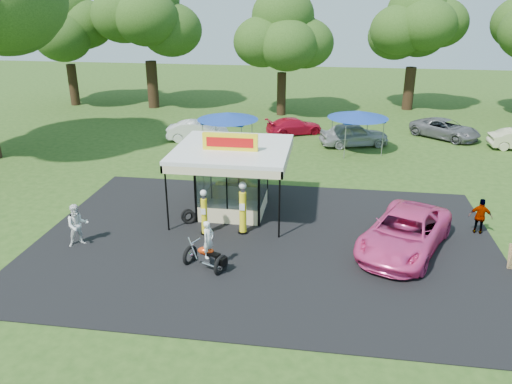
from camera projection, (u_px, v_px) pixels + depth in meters
The scene contains 21 objects.
ground at pixel (259, 264), 20.14m from camera, with size 120.00×120.00×0.00m, color #284916.
asphalt_apron at pixel (265, 241), 21.97m from camera, with size 20.00×14.00×0.04m, color black.
gas_station_kiosk at pixel (233, 178), 24.35m from camera, with size 5.40×5.40×4.18m.
gas_pump_left at pixel (204, 213), 22.28m from camera, with size 0.40×0.40×2.17m.
gas_pump_right at pixel (243, 209), 22.32m from camera, with size 0.47×0.47×2.51m.
motorcycle at pixel (207, 250), 19.51m from camera, with size 1.90×1.45×2.16m.
spare_tires at pixel (188, 217), 23.66m from camera, with size 0.85×0.76×0.69m.
kiosk_car at pixel (241, 187), 26.86m from camera, with size 1.13×2.82×0.96m, color yellow.
pink_sedan at pixel (405, 233), 20.95m from camera, with size 2.77×6.01×1.67m, color #EE408D.
spectator_west at pixel (77, 225), 21.35m from camera, with size 0.93×0.72×1.90m, color white.
spectator_east_b at pixel (480, 217), 22.40m from camera, with size 1.00×0.42×1.71m, color gray.
bg_car_a at pixel (198, 131), 36.87m from camera, with size 1.56×4.48×1.48m, color silver.
bg_car_b at pixel (294, 126), 38.70m from camera, with size 1.79×4.39×1.27m, color red.
bg_car_c at pixel (354, 135), 35.64m from camera, with size 1.95×4.84×1.65m, color #A9ABAE.
bg_car_d at pixel (445, 129), 37.58m from camera, with size 2.37×5.14×1.43m, color slate.
tent_west at pixel (228, 116), 33.21m from camera, with size 4.09×4.09×2.86m.
tent_east at pixel (358, 115), 33.65m from camera, with size 4.09×4.09×2.86m.
oak_far_a at pixel (66, 31), 46.71m from camera, with size 9.26×9.26×10.97m.
oak_far_b at pixel (148, 23), 45.33m from camera, with size 10.12×10.12×12.07m.
oak_far_c at pixel (282, 37), 42.74m from camera, with size 8.99×8.99×10.59m.
oak_far_d at pixel (415, 33), 44.79m from camera, with size 9.14×9.14×10.88m.
Camera 1 is at (2.50, -17.46, 10.15)m, focal length 35.00 mm.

